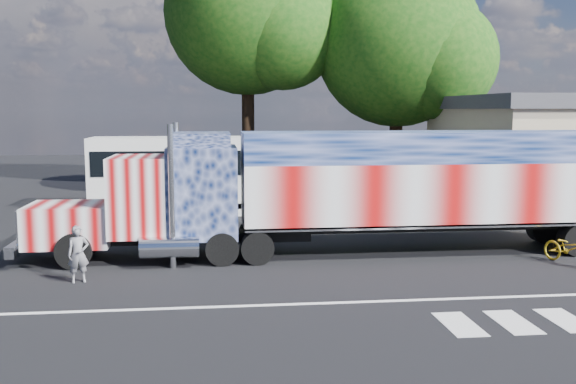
{
  "coord_description": "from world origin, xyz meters",
  "views": [
    {
      "loc": [
        -2.33,
        -17.52,
        4.54
      ],
      "look_at": [
        0.0,
        3.0,
        1.9
      ],
      "focal_mm": 40.0,
      "sensor_mm": 36.0,
      "label": 1
    }
  ],
  "objects": [
    {
      "name": "ground",
      "position": [
        0.0,
        0.0,
        0.0
      ],
      "size": [
        100.0,
        100.0,
        0.0
      ],
      "primitive_type": "plane",
      "color": "black"
    },
    {
      "name": "lane_markings",
      "position": [
        1.71,
        -3.77,
        0.01
      ],
      "size": [
        30.0,
        2.67,
        0.01
      ],
      "color": "silver",
      "rests_on": "ground"
    },
    {
      "name": "semi_truck",
      "position": [
        2.4,
        2.12,
        2.14
      ],
      "size": [
        19.48,
        3.08,
        4.15
      ],
      "color": "black",
      "rests_on": "ground"
    },
    {
      "name": "coach_bus",
      "position": [
        -1.94,
        11.04,
        1.74
      ],
      "size": [
        11.57,
        2.69,
        3.37
      ],
      "color": "white",
      "rests_on": "ground"
    },
    {
      "name": "woman",
      "position": [
        -5.98,
        -0.39,
        0.76
      ],
      "size": [
        0.63,
        0.5,
        1.52
      ],
      "primitive_type": "imported",
      "rotation": [
        0.0,
        0.0,
        0.28
      ],
      "color": "slate",
      "rests_on": "ground"
    },
    {
      "name": "bicycle",
      "position": [
        8.06,
        0.02,
        0.47
      ],
      "size": [
        1.24,
        1.9,
        0.94
      ],
      "primitive_type": "imported",
      "rotation": [
        0.0,
        0.0,
        0.38
      ],
      "color": "gold",
      "rests_on": "ground"
    },
    {
      "name": "tree_ne_a",
      "position": [
        7.62,
        16.59,
        8.01
      ],
      "size": [
        9.3,
        8.86,
        12.49
      ],
      "color": "black",
      "rests_on": "ground"
    },
    {
      "name": "tree_n_mid",
      "position": [
        -0.32,
        18.55,
        9.84
      ],
      "size": [
        9.54,
        9.09,
        14.45
      ],
      "color": "black",
      "rests_on": "ground"
    }
  ]
}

